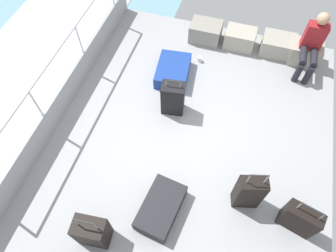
{
  "coord_description": "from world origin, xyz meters",
  "views": [
    {
      "loc": [
        0.37,
        -2.58,
        4.14
      ],
      "look_at": [
        -0.35,
        -0.21,
        0.25
      ],
      "focal_mm": 31.96,
      "sensor_mm": 36.0,
      "label": 1
    }
  ],
  "objects_px": {
    "suitcase_4": "(173,98)",
    "suitcase_5": "(173,71)",
    "suitcase_1": "(161,208)",
    "cargo_crate_3": "(305,53)",
    "suitcase_0": "(300,219)",
    "cargo_crate_0": "(206,32)",
    "cargo_crate_1": "(240,39)",
    "cargo_crate_2": "(278,45)",
    "passenger_seated": "(312,44)",
    "paper_cup": "(200,59)",
    "suitcase_2": "(92,232)",
    "suitcase_3": "(249,192)"
  },
  "relations": [
    {
      "from": "cargo_crate_1",
      "to": "suitcase_4",
      "type": "xyz_separation_m",
      "value": [
        -0.8,
        -1.87,
        0.12
      ]
    },
    {
      "from": "suitcase_4",
      "to": "cargo_crate_3",
      "type": "bearing_deg",
      "value": 42.06
    },
    {
      "from": "cargo_crate_0",
      "to": "suitcase_5",
      "type": "distance_m",
      "value": 1.17
    },
    {
      "from": "cargo_crate_3",
      "to": "suitcase_3",
      "type": "xyz_separation_m",
      "value": [
        -0.61,
        -3.06,
        0.16
      ]
    },
    {
      "from": "cargo_crate_2",
      "to": "cargo_crate_3",
      "type": "xyz_separation_m",
      "value": [
        0.49,
        -0.08,
        0.02
      ]
    },
    {
      "from": "suitcase_3",
      "to": "paper_cup",
      "type": "xyz_separation_m",
      "value": [
        -1.24,
        2.47,
        -0.3
      ]
    },
    {
      "from": "suitcase_4",
      "to": "suitcase_5",
      "type": "distance_m",
      "value": 0.79
    },
    {
      "from": "suitcase_2",
      "to": "cargo_crate_2",
      "type": "bearing_deg",
      "value": 65.64
    },
    {
      "from": "cargo_crate_3",
      "to": "suitcase_4",
      "type": "distance_m",
      "value": 2.72
    },
    {
      "from": "cargo_crate_1",
      "to": "cargo_crate_2",
      "type": "bearing_deg",
      "value": 2.31
    },
    {
      "from": "cargo_crate_0",
      "to": "passenger_seated",
      "type": "height_order",
      "value": "passenger_seated"
    },
    {
      "from": "passenger_seated",
      "to": "suitcase_5",
      "type": "bearing_deg",
      "value": -158.12
    },
    {
      "from": "cargo_crate_0",
      "to": "cargo_crate_2",
      "type": "relative_size",
      "value": 0.98
    },
    {
      "from": "cargo_crate_1",
      "to": "suitcase_1",
      "type": "xyz_separation_m",
      "value": [
        -0.46,
        -3.57,
        -0.07
      ]
    },
    {
      "from": "cargo_crate_0",
      "to": "suitcase_5",
      "type": "relative_size",
      "value": 0.76
    },
    {
      "from": "cargo_crate_1",
      "to": "paper_cup",
      "type": "distance_m",
      "value": 0.9
    },
    {
      "from": "cargo_crate_3",
      "to": "suitcase_2",
      "type": "height_order",
      "value": "suitcase_2"
    },
    {
      "from": "passenger_seated",
      "to": "suitcase_4",
      "type": "height_order",
      "value": "passenger_seated"
    },
    {
      "from": "cargo_crate_1",
      "to": "suitcase_1",
      "type": "distance_m",
      "value": 3.6
    },
    {
      "from": "passenger_seated",
      "to": "cargo_crate_1",
      "type": "bearing_deg",
      "value": 169.28
    },
    {
      "from": "cargo_crate_2",
      "to": "paper_cup",
      "type": "xyz_separation_m",
      "value": [
        -1.35,
        -0.66,
        -0.12
      ]
    },
    {
      "from": "cargo_crate_0",
      "to": "suitcase_2",
      "type": "height_order",
      "value": "suitcase_2"
    },
    {
      "from": "cargo_crate_2",
      "to": "passenger_seated",
      "type": "bearing_deg",
      "value": -27.73
    },
    {
      "from": "suitcase_1",
      "to": "paper_cup",
      "type": "bearing_deg",
      "value": 93.25
    },
    {
      "from": "suitcase_1",
      "to": "suitcase_4",
      "type": "relative_size",
      "value": 1.15
    },
    {
      "from": "cargo_crate_0",
      "to": "suitcase_5",
      "type": "xyz_separation_m",
      "value": [
        -0.34,
        -1.12,
        -0.07
      ]
    },
    {
      "from": "cargo_crate_1",
      "to": "paper_cup",
      "type": "height_order",
      "value": "cargo_crate_1"
    },
    {
      "from": "cargo_crate_0",
      "to": "suitcase_5",
      "type": "bearing_deg",
      "value": -106.78
    },
    {
      "from": "suitcase_1",
      "to": "suitcase_3",
      "type": "height_order",
      "value": "suitcase_3"
    },
    {
      "from": "suitcase_1",
      "to": "cargo_crate_3",
      "type": "bearing_deg",
      "value": 64.52
    },
    {
      "from": "cargo_crate_3",
      "to": "suitcase_0",
      "type": "bearing_deg",
      "value": -88.44
    },
    {
      "from": "cargo_crate_0",
      "to": "suitcase_1",
      "type": "height_order",
      "value": "cargo_crate_0"
    },
    {
      "from": "paper_cup",
      "to": "cargo_crate_3",
      "type": "bearing_deg",
      "value": 17.61
    },
    {
      "from": "suitcase_3",
      "to": "suitcase_5",
      "type": "height_order",
      "value": "suitcase_3"
    },
    {
      "from": "cargo_crate_3",
      "to": "suitcase_0",
      "type": "relative_size",
      "value": 0.83
    },
    {
      "from": "cargo_crate_2",
      "to": "passenger_seated",
      "type": "distance_m",
      "value": 0.69
    },
    {
      "from": "cargo_crate_1",
      "to": "cargo_crate_2",
      "type": "relative_size",
      "value": 0.92
    },
    {
      "from": "cargo_crate_3",
      "to": "paper_cup",
      "type": "relative_size",
      "value": 5.87
    },
    {
      "from": "cargo_crate_0",
      "to": "cargo_crate_3",
      "type": "xyz_separation_m",
      "value": [
        1.89,
        -0.04,
        0.01
      ]
    },
    {
      "from": "cargo_crate_1",
      "to": "suitcase_5",
      "type": "xyz_separation_m",
      "value": [
        -1.01,
        -1.13,
        -0.06
      ]
    },
    {
      "from": "cargo_crate_0",
      "to": "suitcase_2",
      "type": "xyz_separation_m",
      "value": [
        -0.5,
        -4.15,
        0.09
      ]
    },
    {
      "from": "suitcase_0",
      "to": "suitcase_1",
      "type": "xyz_separation_m",
      "value": [
        -1.77,
        -0.33,
        -0.15
      ]
    },
    {
      "from": "cargo_crate_1",
      "to": "passenger_seated",
      "type": "distance_m",
      "value": 1.3
    },
    {
      "from": "cargo_crate_1",
      "to": "passenger_seated",
      "type": "xyz_separation_m",
      "value": [
        1.22,
        -0.23,
        0.39
      ]
    },
    {
      "from": "suitcase_0",
      "to": "suitcase_5",
      "type": "xyz_separation_m",
      "value": [
        -2.32,
        2.11,
        -0.15
      ]
    },
    {
      "from": "passenger_seated",
      "to": "suitcase_5",
      "type": "height_order",
      "value": "passenger_seated"
    },
    {
      "from": "cargo_crate_3",
      "to": "suitcase_5",
      "type": "xyz_separation_m",
      "value": [
        -2.23,
        -1.08,
        -0.07
      ]
    },
    {
      "from": "cargo_crate_3",
      "to": "paper_cup",
      "type": "height_order",
      "value": "cargo_crate_3"
    },
    {
      "from": "cargo_crate_2",
      "to": "suitcase_2",
      "type": "xyz_separation_m",
      "value": [
        -1.9,
        -4.19,
        0.1
      ]
    },
    {
      "from": "cargo_crate_0",
      "to": "passenger_seated",
      "type": "distance_m",
      "value": 1.95
    }
  ]
}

